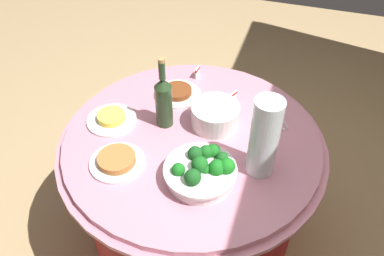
{
  "coord_description": "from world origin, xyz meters",
  "views": [
    {
      "loc": [
        1.18,
        0.37,
        1.93
      ],
      "look_at": [
        0.0,
        0.0,
        0.79
      ],
      "focal_mm": 37.46,
      "sensor_mm": 36.0,
      "label": 1
    }
  ],
  "objects_px": {
    "broccoli_bowl": "(202,171)",
    "food_plate_peanuts": "(117,161)",
    "plate_stack": "(215,115)",
    "decorative_fruit_vase": "(264,141)",
    "wine_bottle": "(164,100)",
    "food_plate_fried_egg": "(112,119)",
    "serving_tongs": "(278,119)",
    "label_placard_front": "(233,97)",
    "label_placard_mid": "(197,72)",
    "food_plate_stir_fry": "(178,93)"
  },
  "relations": [
    {
      "from": "broccoli_bowl",
      "to": "food_plate_peanuts",
      "type": "xyz_separation_m",
      "value": [
        0.03,
        -0.34,
        -0.03
      ]
    },
    {
      "from": "plate_stack",
      "to": "decorative_fruit_vase",
      "type": "distance_m",
      "value": 0.33
    },
    {
      "from": "wine_bottle",
      "to": "food_plate_fried_egg",
      "type": "height_order",
      "value": "wine_bottle"
    },
    {
      "from": "broccoli_bowl",
      "to": "decorative_fruit_vase",
      "type": "distance_m",
      "value": 0.26
    },
    {
      "from": "broccoli_bowl",
      "to": "serving_tongs",
      "type": "bearing_deg",
      "value": 152.22
    },
    {
      "from": "decorative_fruit_vase",
      "to": "food_plate_fried_egg",
      "type": "height_order",
      "value": "decorative_fruit_vase"
    },
    {
      "from": "plate_stack",
      "to": "label_placard_front",
      "type": "xyz_separation_m",
      "value": [
        -0.18,
        0.04,
        -0.02
      ]
    },
    {
      "from": "label_placard_front",
      "to": "label_placard_mid",
      "type": "bearing_deg",
      "value": -123.18
    },
    {
      "from": "wine_bottle",
      "to": "food_plate_peanuts",
      "type": "xyz_separation_m",
      "value": [
        0.29,
        -0.1,
        -0.11
      ]
    },
    {
      "from": "plate_stack",
      "to": "serving_tongs",
      "type": "bearing_deg",
      "value": 113.78
    },
    {
      "from": "wine_bottle",
      "to": "label_placard_front",
      "type": "relative_size",
      "value": 6.11
    },
    {
      "from": "wine_bottle",
      "to": "food_plate_stir_fry",
      "type": "relative_size",
      "value": 1.53
    },
    {
      "from": "food_plate_stir_fry",
      "to": "label_placard_mid",
      "type": "xyz_separation_m",
      "value": [
        -0.17,
        0.05,
        0.02
      ]
    },
    {
      "from": "plate_stack",
      "to": "serving_tongs",
      "type": "relative_size",
      "value": 1.3
    },
    {
      "from": "food_plate_stir_fry",
      "to": "food_plate_peanuts",
      "type": "relative_size",
      "value": 1.0
    },
    {
      "from": "broccoli_bowl",
      "to": "label_placard_front",
      "type": "bearing_deg",
      "value": 179.46
    },
    {
      "from": "decorative_fruit_vase",
      "to": "food_plate_peanuts",
      "type": "xyz_separation_m",
      "value": [
        0.15,
        -0.54,
        -0.14
      ]
    },
    {
      "from": "plate_stack",
      "to": "food_plate_fried_egg",
      "type": "relative_size",
      "value": 0.95
    },
    {
      "from": "serving_tongs",
      "to": "label_placard_front",
      "type": "distance_m",
      "value": 0.23
    },
    {
      "from": "food_plate_stir_fry",
      "to": "plate_stack",
      "type": "bearing_deg",
      "value": 57.05
    },
    {
      "from": "food_plate_fried_egg",
      "to": "label_placard_mid",
      "type": "bearing_deg",
      "value": 149.06
    },
    {
      "from": "food_plate_stir_fry",
      "to": "food_plate_fried_egg",
      "type": "relative_size",
      "value": 1.0
    },
    {
      "from": "wine_bottle",
      "to": "food_plate_peanuts",
      "type": "height_order",
      "value": "wine_bottle"
    },
    {
      "from": "food_plate_peanuts",
      "to": "label_placard_front",
      "type": "distance_m",
      "value": 0.63
    },
    {
      "from": "food_plate_peanuts",
      "to": "decorative_fruit_vase",
      "type": "bearing_deg",
      "value": 104.99
    },
    {
      "from": "food_plate_fried_egg",
      "to": "label_placard_front",
      "type": "relative_size",
      "value": 4.0
    },
    {
      "from": "decorative_fruit_vase",
      "to": "food_plate_stir_fry",
      "type": "height_order",
      "value": "decorative_fruit_vase"
    },
    {
      "from": "wine_bottle",
      "to": "food_plate_stir_fry",
      "type": "xyz_separation_m",
      "value": [
        -0.21,
        -0.01,
        -0.11
      ]
    },
    {
      "from": "food_plate_stir_fry",
      "to": "food_plate_fried_egg",
      "type": "height_order",
      "value": "food_plate_fried_egg"
    },
    {
      "from": "broccoli_bowl",
      "to": "food_plate_stir_fry",
      "type": "height_order",
      "value": "broccoli_bowl"
    },
    {
      "from": "wine_bottle",
      "to": "label_placard_front",
      "type": "xyz_separation_m",
      "value": [
        -0.24,
        0.25,
        -0.1
      ]
    },
    {
      "from": "serving_tongs",
      "to": "food_plate_stir_fry",
      "type": "relative_size",
      "value": 0.74
    },
    {
      "from": "wine_bottle",
      "to": "food_plate_stir_fry",
      "type": "bearing_deg",
      "value": -176.38
    },
    {
      "from": "serving_tongs",
      "to": "food_plate_stir_fry",
      "type": "distance_m",
      "value": 0.49
    },
    {
      "from": "plate_stack",
      "to": "wine_bottle",
      "type": "relative_size",
      "value": 0.62
    },
    {
      "from": "decorative_fruit_vase",
      "to": "label_placard_mid",
      "type": "xyz_separation_m",
      "value": [
        -0.52,
        -0.42,
        -0.12
      ]
    },
    {
      "from": "wine_bottle",
      "to": "serving_tongs",
      "type": "bearing_deg",
      "value": 110.42
    },
    {
      "from": "food_plate_peanuts",
      "to": "label_placard_mid",
      "type": "distance_m",
      "value": 0.68
    },
    {
      "from": "decorative_fruit_vase",
      "to": "food_plate_peanuts",
      "type": "distance_m",
      "value": 0.58
    },
    {
      "from": "broccoli_bowl",
      "to": "wine_bottle",
      "type": "bearing_deg",
      "value": -136.1
    },
    {
      "from": "food_plate_stir_fry",
      "to": "label_placard_front",
      "type": "xyz_separation_m",
      "value": [
        -0.03,
        0.26,
        0.02
      ]
    },
    {
      "from": "broccoli_bowl",
      "to": "food_plate_stir_fry",
      "type": "relative_size",
      "value": 1.27
    },
    {
      "from": "wine_bottle",
      "to": "food_plate_peanuts",
      "type": "relative_size",
      "value": 1.53
    },
    {
      "from": "label_placard_front",
      "to": "label_placard_mid",
      "type": "distance_m",
      "value": 0.26
    },
    {
      "from": "label_placard_front",
      "to": "plate_stack",
      "type": "bearing_deg",
      "value": -12.72
    },
    {
      "from": "food_plate_fried_egg",
      "to": "label_placard_mid",
      "type": "xyz_separation_m",
      "value": [
        -0.44,
        0.26,
        0.02
      ]
    },
    {
      "from": "broccoli_bowl",
      "to": "wine_bottle",
      "type": "distance_m",
      "value": 0.37
    },
    {
      "from": "food_plate_stir_fry",
      "to": "label_placard_front",
      "type": "distance_m",
      "value": 0.27
    },
    {
      "from": "food_plate_stir_fry",
      "to": "food_plate_peanuts",
      "type": "bearing_deg",
      "value": -9.69
    },
    {
      "from": "label_placard_front",
      "to": "food_plate_fried_egg",
      "type": "bearing_deg",
      "value": -58.38
    }
  ]
}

